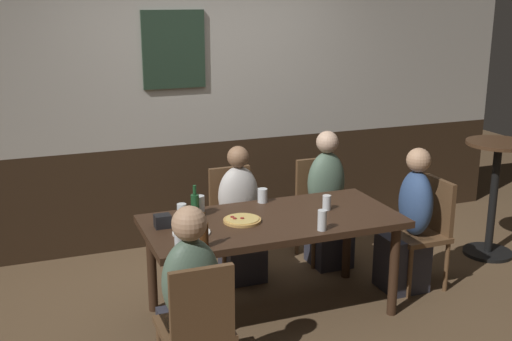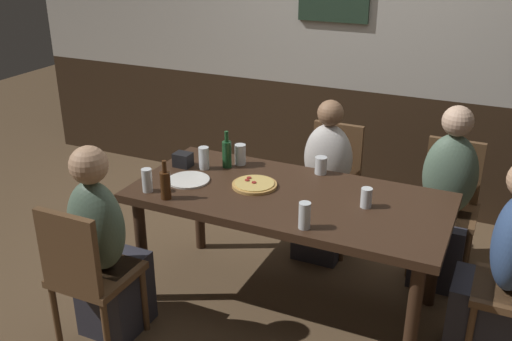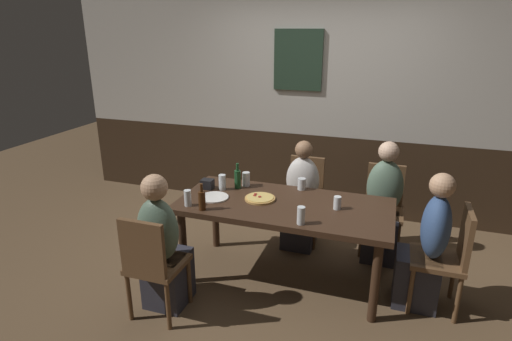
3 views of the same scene
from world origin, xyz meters
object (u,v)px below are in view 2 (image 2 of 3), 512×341
Objects in this scene: dining_table at (288,206)px; chair_right_far at (448,199)px; beer_glass_tall at (204,159)px; plate_white_large at (189,180)px; chair_mid_far at (332,179)px; person_right_far at (444,210)px; person_mid_far at (324,192)px; pint_glass_pale at (321,166)px; tumbler_water at (366,199)px; beer_bottle_green at (227,153)px; person_left_near at (106,257)px; person_head_east at (497,279)px; chair_left_near at (86,271)px; pint_glass_stout at (305,217)px; highball_clear at (147,181)px; tumbler_short at (240,156)px; beer_bottle_brown at (165,184)px; condiment_caddy at (183,160)px; pizza at (254,185)px.

chair_right_far is (0.80, 0.84, -0.16)m from dining_table.
beer_glass_tall is 0.21m from plate_white_large.
chair_mid_far is 0.82m from person_right_far.
pint_glass_pale is at bearing -77.84° from person_mid_far.
tumbler_water is 0.46× the size of beer_bottle_green.
person_left_near is at bearing -139.73° from dining_table.
person_head_east reaches higher than plate_white_large.
chair_right_far is at bearing 90.00° from person_right_far.
beer_bottle_green is at bearing 74.43° from chair_left_near.
pint_glass_pale is at bearing 79.37° from dining_table.
beer_bottle_green reaches higher than tumbler_water.
beer_bottle_green is (-0.73, 0.55, 0.03)m from pint_glass_stout.
highball_clear is (-0.76, -0.31, 0.14)m from dining_table.
person_mid_far reaches higher than dining_table.
dining_table is 1.65× the size of person_mid_far.
beer_bottle_green reaches higher than tumbler_short.
person_left_near is 0.51m from beer_bottle_brown.
person_head_east is 1.83m from beer_glass_tall.
person_right_far is at bearing 20.18° from condiment_caddy.
plate_white_large is at bearing 76.49° from chair_left_near.
chair_left_near is 2.22m from person_right_far.
person_right_far is (-0.36, 0.68, 0.01)m from person_head_east.
dining_table is 2.08× the size of chair_left_near.
highball_clear is (-1.57, -1.15, 0.31)m from chair_right_far.
plate_white_large is (-0.84, 0.26, -0.06)m from pint_glass_stout.
highball_clear reaches higher than plate_white_large.
person_head_east is 7.94× the size of beer_glass_tall.
chair_left_near is at bearing -133.64° from chair_right_far.
condiment_caddy is at bearing 170.74° from pizza.
plate_white_large is (-1.43, -0.93, 0.25)m from chair_right_far.
person_right_far is (0.80, -0.16, -0.00)m from chair_mid_far.
pizza is (-0.22, -0.67, 0.29)m from person_mid_far.
person_head_east is at bearing 19.85° from pint_glass_stout.
person_mid_far is at bearing 62.15° from chair_left_near.
tumbler_water is at bearing -41.80° from pint_glass_pale.
pint_glass_stout reaches higher than chair_left_near.
pizza is 0.53m from beer_bottle_brown.
beer_bottle_green is (-0.51, -0.63, 0.34)m from chair_mid_far.
beer_bottle_brown is (0.19, 0.34, 0.34)m from person_left_near.
pint_glass_stout is (-0.58, -1.02, 0.31)m from person_right_far.
pint_glass_pale is (0.07, -0.48, 0.29)m from chair_mid_far.
beer_bottle_brown is at bearing -179.75° from pint_glass_stout.
chair_right_far is (0.80, 0.00, 0.00)m from chair_mid_far.
dining_table is at bearing 46.36° from chair_left_near.
highball_clear is 1.25× the size of tumbler_water.
pint_glass_pale is (-0.74, -0.32, 0.29)m from person_right_far.
chair_mid_far is 1.24m from pint_glass_stout.
chair_left_near reaches higher than tumbler_water.
chair_mid_far is 0.76× the size of person_head_east.
tumbler_short is (0.35, 1.13, 0.30)m from chair_left_near.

